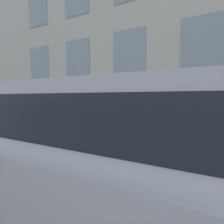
% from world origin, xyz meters
% --- Properties ---
extents(ground_plane, '(80.00, 80.00, 0.00)m').
position_xyz_m(ground_plane, '(0.00, 0.00, 0.00)').
color(ground_plane, '#47474C').
extents(sidewalk, '(2.92, 60.00, 0.14)m').
position_xyz_m(sidewalk, '(1.46, 0.00, 0.07)').
color(sidewalk, '#B2ADA3').
rests_on(sidewalk, ground_plane).
extents(building_facade, '(0.33, 40.00, 8.96)m').
position_xyz_m(building_facade, '(3.07, 0.00, 4.48)').
color(building_facade, beige).
rests_on(building_facade, ground_plane).
extents(fire_hydrant, '(0.30, 0.42, 0.70)m').
position_xyz_m(fire_hydrant, '(0.61, -0.56, 0.49)').
color(fire_hydrant, red).
rests_on(fire_hydrant, sidewalk).
extents(person, '(0.35, 0.23, 1.44)m').
position_xyz_m(person, '(1.17, -0.20, 1.00)').
color(person, navy).
rests_on(person, sidewalk).
extents(parked_truck_silver_near, '(2.07, 4.41, 1.68)m').
position_xyz_m(parked_truck_silver_near, '(-1.30, -1.39, 0.97)').
color(parked_truck_silver_near, black).
rests_on(parked_truck_silver_near, ground_plane).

